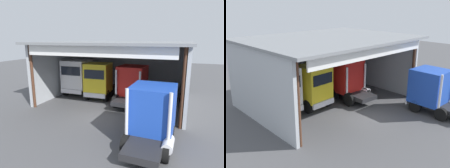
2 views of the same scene
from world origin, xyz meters
TOP-DOWN VIEW (x-y plane):
  - ground_plane at (0.00, 0.00)m, footprint 80.00×80.00m
  - workshop_shed at (0.00, 5.63)m, footprint 13.42×10.47m
  - truck_white_center_left_bay at (-4.62, 5.19)m, footprint 2.72×4.71m
  - truck_yellow_center_right_bay at (-1.84, 4.53)m, footprint 2.66×4.41m
  - truck_red_left_bay at (1.71, 3.98)m, footprint 2.60×4.50m
  - truck_blue_right_bay at (4.63, -2.59)m, footprint 2.61×4.63m
  - oil_drum at (4.12, 8.53)m, footprint 0.58×0.58m
  - tool_cart at (5.20, 8.77)m, footprint 0.90×0.60m

SIDE VIEW (x-z plane):
  - ground_plane at x=0.00m, z-range 0.00..0.00m
  - oil_drum at x=4.12m, z-range 0.00..0.88m
  - tool_cart at x=5.20m, z-range 0.00..1.00m
  - truck_blue_right_bay at x=4.63m, z-range 0.07..3.57m
  - truck_red_left_bay at x=1.71m, z-range 0.12..3.68m
  - truck_yellow_center_right_bay at x=-1.84m, z-range 0.08..3.72m
  - truck_white_center_left_bay at x=-4.62m, z-range 0.12..3.91m
  - workshop_shed at x=0.00m, z-range 1.04..6.74m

